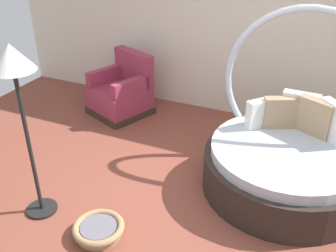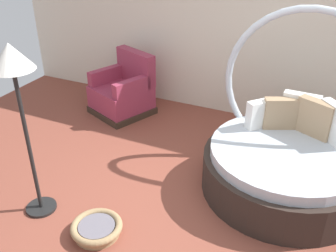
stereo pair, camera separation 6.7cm
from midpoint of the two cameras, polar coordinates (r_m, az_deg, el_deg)
The scene contains 6 objects.
ground_plane at distance 4.20m, azimuth 2.81°, elevation -12.73°, with size 8.00×8.00×0.02m, color brown.
back_wall at distance 5.74m, azimuth 13.15°, elevation 13.71°, with size 8.00×0.12×2.67m, color silver.
round_daybed at distance 4.53m, azimuth 17.61°, elevation -4.38°, with size 1.82×1.82×1.97m.
red_armchair at distance 6.05m, azimuth -6.23°, elevation 4.95°, with size 1.04×1.04×0.94m.
pet_basket at distance 3.96m, azimuth -10.00°, elevation -14.68°, with size 0.51×0.51×0.13m.
floor_lamp at distance 3.67m, azimuth -21.31°, elevation 7.08°, with size 0.40×0.40×1.82m.
Camera 2 is at (1.17, -2.90, 2.78)m, focal length 41.24 mm.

